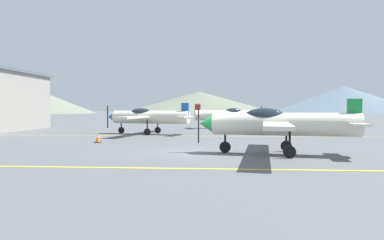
{
  "coord_description": "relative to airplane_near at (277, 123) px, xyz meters",
  "views": [
    {
      "loc": [
        0.88,
        -15.71,
        2.15
      ],
      "look_at": [
        -0.81,
        10.0,
        1.2
      ],
      "focal_mm": 30.18,
      "sensor_mm": 36.0,
      "label": 1
    }
  ],
  "objects": [
    {
      "name": "airplane_far",
      "position": [
        -1.39,
        19.53,
        0.0
      ],
      "size": [
        7.5,
        8.57,
        2.57
      ],
      "color": "silver",
      "rests_on": "ground_plane"
    },
    {
      "name": "ground_plane",
      "position": [
        -3.85,
        0.54,
        -1.44
      ],
      "size": [
        400.0,
        400.0,
        0.0
      ],
      "primitive_type": "plane",
      "color": "#54565B"
    },
    {
      "name": "airplane_mid",
      "position": [
        -8.42,
        11.19,
        0.0
      ],
      "size": [
        7.51,
        8.54,
        2.57
      ],
      "color": "silver",
      "rests_on": "ground_plane"
    },
    {
      "name": "airplane_near",
      "position": [
        0.0,
        0.0,
        0.0
      ],
      "size": [
        7.49,
        8.58,
        2.57
      ],
      "color": "silver",
      "rests_on": "ground_plane"
    },
    {
      "name": "apron_line_far",
      "position": [
        -3.85,
        9.48,
        -1.44
      ],
      "size": [
        80.0,
        0.16,
        0.01
      ],
      "primitive_type": "cube",
      "color": "yellow",
      "rests_on": "ground_plane"
    },
    {
      "name": "hill_left",
      "position": [
        -81.83,
        112.69,
        4.65
      ],
      "size": [
        59.28,
        59.28,
        12.2
      ],
      "primitive_type": "cone",
      "color": "slate",
      "rests_on": "ground_plane"
    },
    {
      "name": "apron_line_near",
      "position": [
        -3.85,
        -3.87,
        -1.44
      ],
      "size": [
        80.0,
        0.16,
        0.01
      ],
      "primitive_type": "cube",
      "color": "yellow",
      "rests_on": "ground_plane"
    },
    {
      "name": "traffic_cone_front",
      "position": [
        -10.14,
        4.41,
        -1.16
      ],
      "size": [
        0.36,
        0.36,
        0.59
      ],
      "color": "black",
      "rests_on": "ground_plane"
    },
    {
      "name": "hill_centerright",
      "position": [
        62.74,
        152.5,
        5.2
      ],
      "size": [
        69.75,
        69.75,
        13.3
      ],
      "primitive_type": "cone",
      "color": "slate",
      "rests_on": "ground_plane"
    },
    {
      "name": "car_sedan",
      "position": [
        7.17,
        15.15,
        -0.6
      ],
      "size": [
        3.66,
        4.63,
        1.62
      ],
      "color": "red",
      "rests_on": "ground_plane"
    },
    {
      "name": "hill_centerleft",
      "position": [
        -9.86,
        140.56,
        3.65
      ],
      "size": [
        72.7,
        72.7,
        10.19
      ],
      "primitive_type": "cone",
      "color": "slate",
      "rests_on": "ground_plane"
    }
  ]
}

